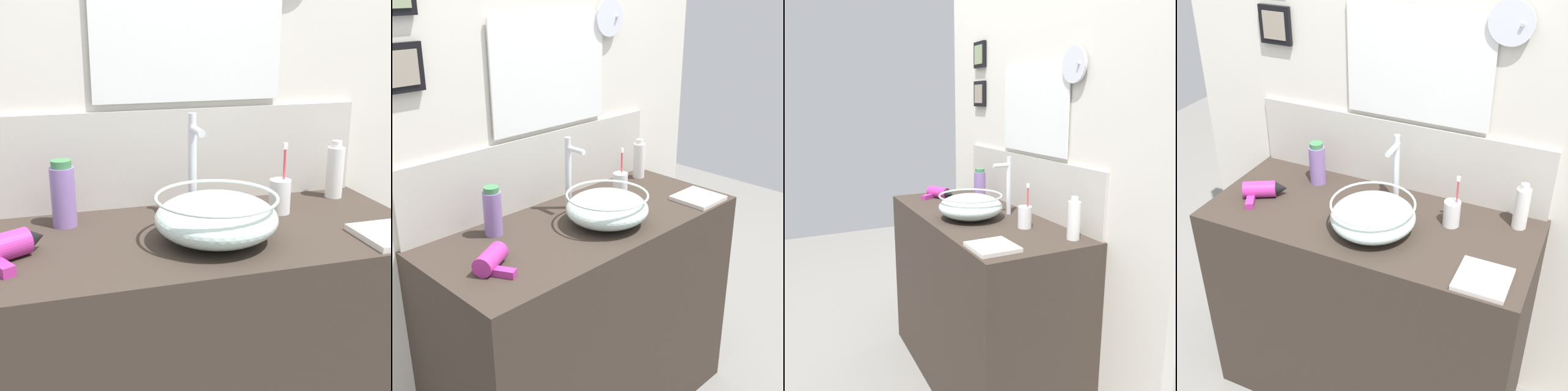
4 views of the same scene
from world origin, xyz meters
TOP-DOWN VIEW (x-y plane):
  - ground_plane at (0.00, 0.00)m, footprint 6.00×6.00m
  - vanity_counter at (0.00, 0.00)m, footprint 1.22×0.53m
  - back_panel at (-0.00, 0.29)m, footprint 1.84×0.10m
  - glass_bowl_sink at (0.05, -0.07)m, footprint 0.30×0.30m
  - faucet at (0.05, 0.13)m, footprint 0.02×0.10m
  - hair_drier at (-0.44, -0.04)m, footprint 0.18×0.18m
  - toothbrush_cup at (0.29, 0.09)m, footprint 0.06×0.06m
  - spray_bottle at (0.51, 0.18)m, footprint 0.05×0.05m
  - lotion_bottle at (-0.30, 0.15)m, footprint 0.06×0.06m
  - hand_towel at (0.47, -0.17)m, footprint 0.17×0.17m

SIDE VIEW (x-z plane):
  - ground_plane at x=0.00m, z-range 0.00..0.00m
  - vanity_counter at x=0.00m, z-range 0.00..0.89m
  - hand_towel at x=0.47m, z-range 0.89..0.91m
  - hair_drier at x=-0.44m, z-range 0.89..0.95m
  - toothbrush_cup at x=0.29m, z-range 0.84..1.04m
  - glass_bowl_sink at x=0.05m, z-range 0.90..1.01m
  - spray_bottle at x=0.51m, z-range 0.89..1.06m
  - lotion_bottle at x=-0.30m, z-range 0.89..1.07m
  - faucet at x=0.05m, z-range 0.91..1.19m
  - back_panel at x=0.00m, z-range 0.00..2.33m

